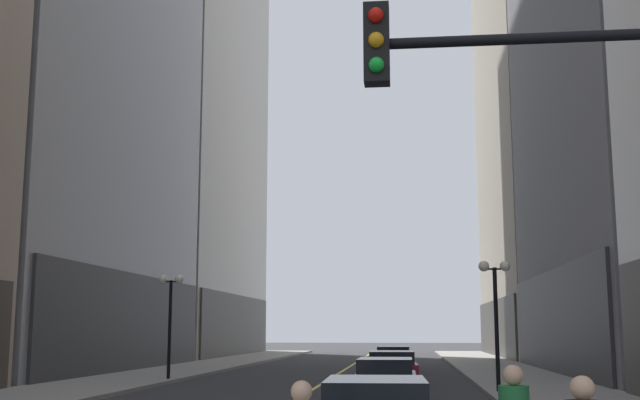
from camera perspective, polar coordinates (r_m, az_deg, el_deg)
The scene contains 11 objects.
ground_plane at distance 40.63m, azimuth 1.34°, elevation -12.30°, with size 200.00×200.00×0.00m, color #2D2D30.
sidewalk_left at distance 42.14m, azimuth -10.16°, elevation -11.95°, with size 4.50×78.00×0.15m, color gray.
sidewalk_right at distance 40.76m, azimuth 13.24°, elevation -11.94°, with size 4.50×78.00×0.15m, color gray.
lane_centre_stripe at distance 40.63m, azimuth 1.34°, elevation -12.29°, with size 0.16×70.00×0.01m, color #E5D64C.
building_right_far at distance 68.79m, azimuth 17.27°, elevation 5.04°, with size 12.80×26.00×37.50m.
car_silver at distance 23.78m, azimuth 4.71°, elevation -12.65°, with size 1.77×4.44×1.32m.
car_maroon at distance 31.98m, azimuth 5.14°, elevation -11.78°, with size 2.08×4.71×1.32m.
car_black at distance 41.47m, azimuth 5.34°, elevation -11.21°, with size 1.91×4.60×1.32m.
traffic_light_near_right at distance 8.67m, azimuth 18.54°, elevation 1.98°, with size 3.43×0.35×5.65m.
street_lamp_left_far at distance 34.20m, azimuth -10.65°, elevation -7.25°, with size 1.06×0.36×4.43m.
street_lamp_right_mid at distance 27.35m, azimuth 12.44°, elevation -6.71°, with size 1.06×0.36×4.43m.
Camera 1 is at (3.49, -5.42, 2.12)m, focal length 44.73 mm.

